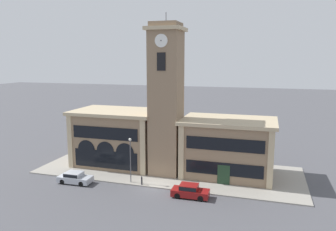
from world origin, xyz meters
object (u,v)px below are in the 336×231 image
Objects in this scene: parked_car_near at (75,177)px; parked_car_mid at (190,191)px; street_lamp at (130,153)px; bollard at (142,181)px.

parked_car_near is 1.01× the size of parked_car_mid.
street_lamp reaches higher than parked_car_near.
parked_car_mid is (14.72, -0.00, 0.04)m from parked_car_near.
street_lamp reaches higher than bollard.
parked_car_mid is at bearing -14.08° from bollard.
parked_car_mid is at bearing -13.95° from street_lamp.
street_lamp is at bearing 15.45° from parked_car_near.
street_lamp reaches higher than parked_car_mid.
street_lamp is 3.60m from bollard.
bollard is (8.33, 1.60, -0.06)m from parked_car_near.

